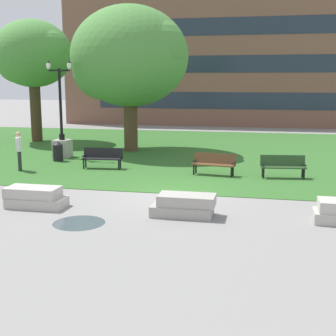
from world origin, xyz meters
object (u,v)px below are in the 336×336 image
at_px(person_bystander_near_lawn, 19,149).
at_px(lamp_post_right, 62,138).
at_px(park_bench_near_left, 214,163).
at_px(trash_bin, 58,151).
at_px(concrete_block_left, 184,206).
at_px(park_bench_far_left, 283,165).
at_px(concrete_block_center, 35,198).
at_px(park_bench_near_right, 102,157).

bearing_deg(person_bystander_near_lawn, lamp_post_right, 85.10).
bearing_deg(park_bench_near_left, trash_bin, 166.94).
distance_m(concrete_block_left, person_bystander_near_lawn, 9.79).
xyz_separation_m(park_bench_near_left, park_bench_far_left, (2.80, 0.02, 0.00)).
xyz_separation_m(concrete_block_center, trash_bin, (-2.90, 7.93, 0.20)).
bearing_deg(concrete_block_center, person_bystander_near_lawn, 123.25).
bearing_deg(lamp_post_right, person_bystander_near_lawn, -94.90).
xyz_separation_m(park_bench_far_left, lamp_post_right, (-10.90, 2.88, 0.47)).
relative_size(park_bench_near_right, person_bystander_near_lawn, 1.07).
bearing_deg(concrete_block_left, concrete_block_center, -179.77).
relative_size(concrete_block_center, trash_bin, 1.92).
height_order(park_bench_near_left, trash_bin, trash_bin).
height_order(park_bench_far_left, trash_bin, trash_bin).
bearing_deg(lamp_post_right, concrete_block_center, -70.70).
bearing_deg(concrete_block_left, person_bystander_near_lawn, 147.29).
height_order(park_bench_near_right, lamp_post_right, lamp_post_right).
xyz_separation_m(trash_bin, person_bystander_near_lawn, (-0.57, -2.64, 0.48)).
bearing_deg(trash_bin, park_bench_near_right, -25.78).
xyz_separation_m(concrete_block_left, trash_bin, (-7.65, 7.91, 0.20)).
relative_size(park_bench_near_right, lamp_post_right, 0.38).
bearing_deg(park_bench_near_right, trash_bin, 154.22).
distance_m(lamp_post_right, trash_bin, 1.21).
relative_size(concrete_block_center, park_bench_far_left, 0.99).
distance_m(concrete_block_center, concrete_block_left, 4.74).
bearing_deg(concrete_block_center, lamp_post_right, 109.30).
xyz_separation_m(park_bench_far_left, trash_bin, (-10.65, 1.80, -0.04)).
distance_m(park_bench_far_left, person_bystander_near_lawn, 11.26).
relative_size(concrete_block_left, lamp_post_right, 0.38).
distance_m(park_bench_far_left, trash_bin, 10.80).
relative_size(park_bench_near_left, park_bench_far_left, 1.00).
height_order(lamp_post_right, trash_bin, lamp_post_right).
relative_size(concrete_block_left, person_bystander_near_lawn, 1.09).
bearing_deg(concrete_block_center, park_bench_near_right, 91.10).
bearing_deg(park_bench_near_left, park_bench_near_right, 174.60).
height_order(park_bench_near_left, person_bystander_near_lawn, person_bystander_near_lawn).
xyz_separation_m(park_bench_near_right, person_bystander_near_lawn, (-3.34, -1.30, 0.44)).
height_order(park_bench_far_left, lamp_post_right, lamp_post_right).
relative_size(park_bench_near_left, lamp_post_right, 0.38).
height_order(park_bench_near_left, park_bench_near_right, same).
relative_size(park_bench_far_left, lamp_post_right, 0.38).
distance_m(park_bench_near_left, person_bystander_near_lawn, 8.47).
xyz_separation_m(park_bench_near_left, trash_bin, (-7.85, 1.82, -0.04)).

